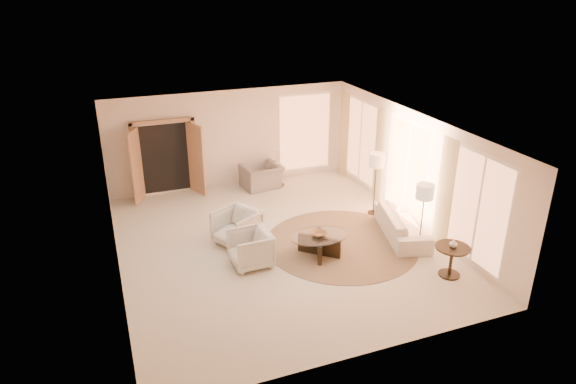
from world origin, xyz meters
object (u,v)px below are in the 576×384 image
object	(u,v)px
floor_lamp_near	(377,163)
floor_lamp_far	(425,195)
sofa	(403,224)
armchair_right	(251,247)
side_table	(278,174)
bowl	(320,234)
armchair_left	(237,226)
side_vase	(278,164)
accent_chair	(261,173)
end_vase	(453,244)
coffee_table	(319,243)
end_table	(452,256)

from	to	relation	value
floor_lamp_near	floor_lamp_far	size ratio (longest dim) A/B	1.03
sofa	armchair_right	size ratio (longest dim) A/B	2.45
side_table	floor_lamp_far	world-z (taller)	floor_lamp_far
bowl	armchair_left	bearing A→B (deg)	143.39
armchair_right	side_vase	distance (m)	4.53
accent_chair	side_vase	xyz separation A→B (m)	(0.51, 0.00, 0.20)
floor_lamp_near	side_vase	world-z (taller)	floor_lamp_near
end_vase	side_vase	bearing A→B (deg)	105.67
floor_lamp_far	bowl	world-z (taller)	floor_lamp_far
armchair_left	armchair_right	bearing A→B (deg)	-28.94
armchair_left	side_table	distance (m)	3.66
armchair_left	accent_chair	size ratio (longest dim) A/B	0.86
accent_chair	bowl	bearing A→B (deg)	81.02
accent_chair	end_vase	xyz separation A→B (m)	(2.17, -5.89, 0.28)
sofa	end_vase	size ratio (longest dim) A/B	12.39
armchair_right	side_table	xyz separation A→B (m)	(2.06, 4.02, -0.09)
armchair_left	side_vase	distance (m)	3.66
coffee_table	floor_lamp_far	distance (m)	2.51
sofa	armchair_left	size ratio (longest dim) A/B	2.29
floor_lamp_near	floor_lamp_far	bearing A→B (deg)	-90.00
coffee_table	end_table	xyz separation A→B (m)	(2.18, -1.73, 0.16)
accent_chair	floor_lamp_near	distance (m)	3.59
armchair_right	end_vase	xyz separation A→B (m)	(3.72, -1.87, 0.32)
armchair_left	floor_lamp_far	world-z (taller)	floor_lamp_far
side_table	floor_lamp_far	xyz separation A→B (m)	(1.68, -4.76, 1.02)
end_table	floor_lamp_far	bearing A→B (deg)	88.91
side_table	accent_chair	bearing A→B (deg)	180.00
sofa	side_table	distance (m)	4.39
end_table	accent_chair	bearing A→B (deg)	110.18
accent_chair	coffee_table	xyz separation A→B (m)	(-0.01, -4.16, -0.17)
end_table	bowl	bearing A→B (deg)	141.51
armchair_right	accent_chair	size ratio (longest dim) A/B	0.80
armchair_right	side_vase	size ratio (longest dim) A/B	3.78
end_vase	side_table	bearing A→B (deg)	105.67
end_vase	accent_chair	bearing A→B (deg)	110.18
sofa	side_table	bearing A→B (deg)	37.83
armchair_right	floor_lamp_far	distance (m)	3.92
end_table	floor_lamp_far	world-z (taller)	floor_lamp_far
end_table	side_vase	bearing A→B (deg)	105.67
side_table	floor_lamp_near	xyz separation A→B (m)	(1.68, -2.69, 1.06)
floor_lamp_far	end_vase	bearing A→B (deg)	-91.09
floor_lamp_near	bowl	size ratio (longest dim) A/B	5.05
sofa	armchair_right	bearing A→B (deg)	104.92
armchair_right	bowl	xyz separation A→B (m)	(1.54, -0.14, 0.09)
armchair_right	end_vase	bearing A→B (deg)	61.50
armchair_right	end_vase	distance (m)	4.17
coffee_table	side_vase	xyz separation A→B (m)	(0.53, 4.16, 0.37)
armchair_left	side_table	world-z (taller)	armchair_left
bowl	coffee_table	bearing A→B (deg)	90.00
end_table	end_vase	bearing A→B (deg)	-135.00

